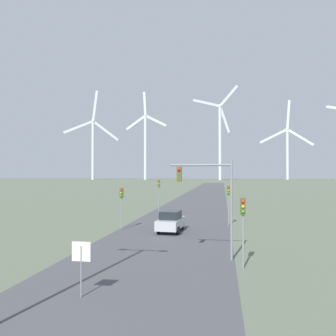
# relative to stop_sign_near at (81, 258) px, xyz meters

# --- Properties ---
(road_surface) EXTENTS (10.00, 240.00, 0.01)m
(road_surface) POSITION_rel_stop_sign_near_xyz_m (1.42, 39.75, -1.58)
(road_surface) COLOR #47474C
(road_surface) RESTS_ON ground
(stop_sign_near) EXTENTS (0.81, 0.07, 2.28)m
(stop_sign_near) POSITION_rel_stop_sign_near_xyz_m (0.00, 0.00, 0.00)
(stop_sign_near) COLOR gray
(stop_sign_near) RESTS_ON ground
(traffic_light_post_near_left) EXTENTS (0.28, 0.34, 3.75)m
(traffic_light_post_near_left) POSITION_rel_stop_sign_near_xyz_m (-3.29, 15.77, 1.17)
(traffic_light_post_near_left) COLOR gray
(traffic_light_post_near_left) RESTS_ON ground
(traffic_light_post_near_right) EXTENTS (0.28, 0.33, 3.75)m
(traffic_light_post_near_right) POSITION_rel_stop_sign_near_xyz_m (6.79, 5.20, 1.17)
(traffic_light_post_near_right) COLOR gray
(traffic_light_post_near_right) RESTS_ON ground
(traffic_light_post_mid_left) EXTENTS (0.28, 0.33, 4.23)m
(traffic_light_post_mid_left) POSITION_rel_stop_sign_near_xyz_m (-2.27, 28.10, 1.51)
(traffic_light_post_mid_left) COLOR gray
(traffic_light_post_mid_left) RESTS_ON ground
(traffic_light_post_mid_right) EXTENTS (0.28, 0.34, 3.88)m
(traffic_light_post_mid_right) POSITION_rel_stop_sign_near_xyz_m (6.29, 19.53, 1.26)
(traffic_light_post_mid_right) COLOR gray
(traffic_light_post_mid_right) RESTS_ON ground
(traffic_light_mast_overhead) EXTENTS (3.69, 0.34, 5.82)m
(traffic_light_mast_overhead) POSITION_rel_stop_sign_near_xyz_m (4.98, 6.79, 2.50)
(traffic_light_mast_overhead) COLOR gray
(traffic_light_mast_overhead) RESTS_ON ground
(car_approaching) EXTENTS (2.12, 4.23, 1.83)m
(car_approaching) POSITION_rel_stop_sign_near_xyz_m (1.28, 15.41, -0.67)
(car_approaching) COLOR #B7BCC1
(car_approaching) RESTS_ON ground
(wind_turbine_far_left) EXTENTS (40.30, 13.95, 69.79)m
(wind_turbine_far_left) POSITION_rel_stop_sign_near_xyz_m (-94.00, 229.01, 27.41)
(wind_turbine_far_left) COLOR silver
(wind_turbine_far_left) RESTS_ON ground
(wind_turbine_left) EXTENTS (32.79, 3.66, 68.09)m
(wind_turbine_left) POSITION_rel_stop_sign_near_xyz_m (-52.89, 232.81, 28.53)
(wind_turbine_left) COLOR silver
(wind_turbine_left) RESTS_ON ground
(wind_turbine_center) EXTENTS (32.46, 10.89, 69.77)m
(wind_turbine_center) POSITION_rel_stop_sign_near_xyz_m (4.00, 226.80, 31.05)
(wind_turbine_center) COLOR silver
(wind_turbine_center) RESTS_ON ground
(wind_turbine_right) EXTENTS (40.46, 6.22, 63.03)m
(wind_turbine_right) POSITION_rel_stop_sign_near_xyz_m (56.53, 258.08, 24.13)
(wind_turbine_right) COLOR silver
(wind_turbine_right) RESTS_ON ground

